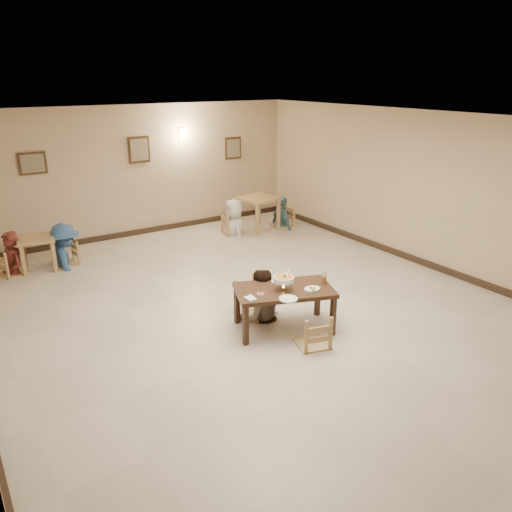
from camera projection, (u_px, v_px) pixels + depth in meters
floor at (254, 310)px, 8.13m from camera, size 10.00×10.00×0.00m
ceiling at (253, 120)px, 7.10m from camera, size 10.00×10.00×0.00m
wall_back at (136, 172)px, 11.54m from camera, size 10.00×0.00×10.00m
wall_right at (426, 190)px, 9.68m from camera, size 0.00×10.00×10.00m
baseboard_back at (141, 231)px, 12.01m from camera, size 8.00×0.06×0.12m
baseboard_right at (417, 260)px, 10.16m from camera, size 0.06×10.00×0.12m
picture_a at (33, 163)px, 10.24m from camera, size 0.55×0.04×0.45m
picture_b at (139, 150)px, 11.39m from camera, size 0.50×0.04×0.60m
picture_c at (233, 148)px, 12.73m from camera, size 0.45×0.04×0.55m
wall_sconce at (182, 133)px, 11.86m from camera, size 0.16×0.05×0.22m
main_table at (284, 293)px, 7.34m from camera, size 1.61×1.25×0.66m
chair_far at (256, 283)px, 7.82m from camera, size 0.51×0.51×1.08m
chair_near at (313, 315)px, 6.93m from camera, size 0.44×0.44×0.94m
main_diner at (260, 270)px, 7.63m from camera, size 0.89×0.76×1.60m
curry_warmer at (284, 279)px, 7.22m from camera, size 0.34×0.30×0.27m
rice_plate_far at (280, 280)px, 7.56m from camera, size 0.28×0.28×0.06m
rice_plate_near at (288, 299)px, 6.94m from camera, size 0.26×0.26×0.06m
fried_plate at (312, 289)px, 7.26m from camera, size 0.25×0.25×0.05m
chili_dish at (261, 294)px, 7.10m from camera, size 0.10×0.10×0.02m
napkin_cutlery at (251, 298)px, 6.94m from camera, size 0.15×0.24×0.03m
drink_glass at (324, 279)px, 7.47m from camera, size 0.08×0.08×0.16m
bg_table_left at (37, 243)px, 9.67m from camera, size 0.78×0.78×0.66m
bg_table_right at (258, 203)px, 12.15m from camera, size 0.94×0.94×0.82m
bg_chair_ll at (10, 250)px, 9.44m from camera, size 0.47×0.47×0.99m
bg_chair_lr at (64, 243)px, 9.92m from camera, size 0.44×0.44×0.94m
bg_chair_rl at (234, 212)px, 11.90m from camera, size 0.50×0.50×1.06m
bg_chair_rr at (282, 205)px, 12.48m from camera, size 0.50×0.50×1.07m
bg_diner_a at (7, 232)px, 9.32m from camera, size 0.55×0.70×1.69m
bg_diner_b at (61, 224)px, 9.79m from camera, size 0.64×1.10×1.70m
bg_diner_c at (233, 199)px, 11.80m from camera, size 0.64×0.89×1.67m
bg_diner_d at (282, 197)px, 12.40m from camera, size 0.49×0.93×1.52m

